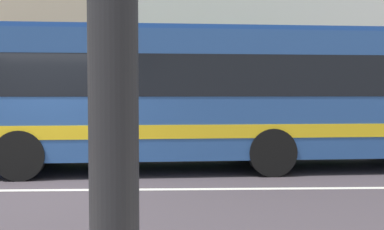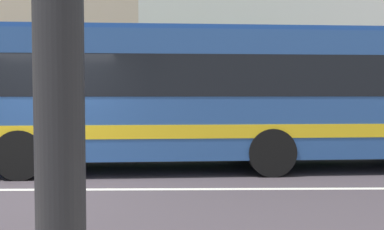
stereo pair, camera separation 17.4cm
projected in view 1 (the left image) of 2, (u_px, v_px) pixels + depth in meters
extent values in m
plane|color=#423A40|center=(38.00, 190.00, 8.26)|extent=(160.00, 160.00, 0.00)
cube|color=silver|center=(38.00, 190.00, 8.26)|extent=(60.00, 0.16, 0.01)
cube|color=#2D6B26|center=(0.00, 131.00, 14.19)|extent=(21.29, 1.10, 1.10)
cube|color=#274D8D|center=(231.00, 95.00, 10.67)|extent=(10.97, 3.14, 2.67)
cube|color=black|center=(231.00, 77.00, 10.65)|extent=(10.32, 3.12, 0.86)
cube|color=yellow|center=(231.00, 127.00, 10.70)|extent=(10.75, 3.15, 0.28)
cube|color=navy|center=(231.00, 34.00, 10.60)|extent=(10.51, 2.71, 0.12)
cylinder|color=black|center=(20.00, 155.00, 9.17)|extent=(1.01, 0.34, 1.00)
cylinder|color=black|center=(46.00, 143.00, 11.47)|extent=(1.01, 0.34, 1.00)
cylinder|color=black|center=(272.00, 152.00, 9.64)|extent=(1.01, 0.34, 1.00)
cylinder|color=black|center=(248.00, 141.00, 11.94)|extent=(1.01, 0.34, 1.00)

